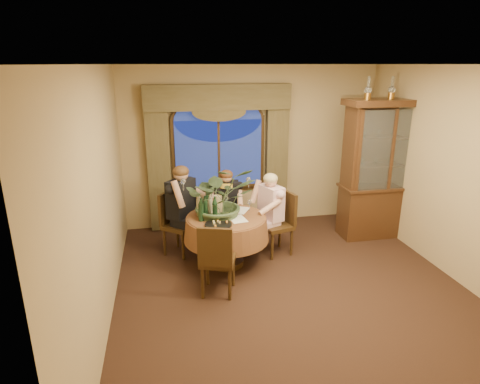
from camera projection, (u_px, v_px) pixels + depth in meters
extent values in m
plane|color=black|center=(293.00, 291.00, 5.19)|extent=(5.00, 5.00, 0.00)
plane|color=tan|center=(252.00, 147.00, 7.10)|extent=(4.50, 0.00, 4.50)
plane|color=tan|center=(464.00, 178.00, 5.18)|extent=(0.00, 5.00, 5.00)
plane|color=white|center=(304.00, 64.00, 4.34)|extent=(5.00, 5.00, 0.00)
cube|color=#483F20|center=(159.00, 165.00, 6.75)|extent=(0.38, 0.14, 2.32)
cube|color=#483F20|center=(277.00, 160.00, 7.13)|extent=(0.38, 0.14, 2.32)
cylinder|color=maroon|center=(226.00, 241.00, 5.77)|extent=(1.50, 1.50, 0.75)
cube|color=#321B0D|center=(383.00, 170.00, 6.58)|extent=(1.41, 0.56, 2.28)
cube|color=black|center=(277.00, 224.00, 6.09)|extent=(0.51, 0.51, 0.96)
cube|color=black|center=(223.00, 213.00, 6.55)|extent=(0.46, 0.46, 0.96)
cube|color=black|center=(180.00, 224.00, 6.09)|extent=(0.59, 0.59, 0.96)
cube|color=black|center=(218.00, 258.00, 5.03)|extent=(0.53, 0.53, 0.96)
imported|color=#3A5031|center=(220.00, 172.00, 5.55)|extent=(0.97, 1.08, 0.84)
imported|color=#47572E|center=(228.00, 216.00, 5.62)|extent=(0.15, 0.15, 0.05)
cylinder|color=black|center=(218.00, 225.00, 5.34)|extent=(0.36, 0.36, 0.02)
cylinder|color=black|center=(207.00, 203.00, 5.72)|extent=(0.07, 0.07, 0.33)
cylinder|color=black|center=(205.00, 207.00, 5.53)|extent=(0.07, 0.07, 0.33)
cylinder|color=tan|center=(199.00, 204.00, 5.65)|extent=(0.07, 0.07, 0.33)
cylinder|color=black|center=(201.00, 210.00, 5.44)|extent=(0.07, 0.07, 0.33)
cylinder|color=tan|center=(210.00, 205.00, 5.63)|extent=(0.07, 0.07, 0.33)
cylinder|color=black|center=(215.00, 208.00, 5.50)|extent=(0.07, 0.07, 0.33)
cube|color=white|center=(238.00, 219.00, 5.55)|extent=(0.25, 0.33, 0.00)
cube|color=white|center=(240.00, 210.00, 5.89)|extent=(0.33, 0.36, 0.00)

